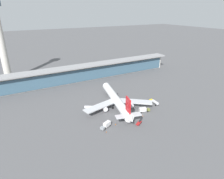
# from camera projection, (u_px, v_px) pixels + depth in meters

# --- Properties ---
(ground_plane) EXTENTS (1200.00, 1200.00, 0.00)m
(ground_plane) POSITION_uv_depth(u_px,v_px,m) (125.00, 109.00, 131.87)
(ground_plane) COLOR #515154
(airliner_on_stand) EXTENTS (46.83, 61.88, 16.65)m
(airliner_on_stand) POSITION_uv_depth(u_px,v_px,m) (116.00, 100.00, 132.67)
(airliner_on_stand) COLOR white
(airliner_on_stand) RESTS_ON ground
(service_truck_near_nose_red) EXTENTS (8.46, 6.53, 2.95)m
(service_truck_near_nose_red) POSITION_uv_depth(u_px,v_px,m) (90.00, 107.00, 130.23)
(service_truck_near_nose_red) COLOR #B21E1E
(service_truck_near_nose_red) RESTS_ON ground
(service_truck_under_wing_white) EXTENTS (5.87, 5.65, 2.70)m
(service_truck_under_wing_white) POSITION_uv_depth(u_px,v_px,m) (116.00, 98.00, 146.89)
(service_truck_under_wing_white) COLOR silver
(service_truck_under_wing_white) RESTS_ON ground
(service_truck_mid_apron_yellow) EXTENTS (3.08, 8.75, 2.95)m
(service_truck_mid_apron_yellow) POSITION_uv_depth(u_px,v_px,m) (154.00, 102.00, 138.16)
(service_truck_mid_apron_yellow) COLOR yellow
(service_truck_mid_apron_yellow) RESTS_ON ground
(service_truck_by_tail_red) EXTENTS (6.60, 4.49, 2.70)m
(service_truck_by_tail_red) POSITION_uv_depth(u_px,v_px,m) (139.00, 123.00, 114.47)
(service_truck_by_tail_red) COLOR #B21E1E
(service_truck_by_tail_red) RESTS_ON ground
(service_truck_on_taxiway_olive) EXTENTS (7.63, 3.90, 3.10)m
(service_truck_on_taxiway_olive) POSITION_uv_depth(u_px,v_px,m) (144.00, 110.00, 127.51)
(service_truck_on_taxiway_olive) COLOR olive
(service_truck_on_taxiway_olive) RESTS_ON ground
(service_truck_at_far_stand_grey) EXTENTS (7.61, 5.05, 3.10)m
(service_truck_at_far_stand_grey) POSITION_uv_depth(u_px,v_px,m) (106.00, 125.00, 110.81)
(service_truck_at_far_stand_grey) COLOR gray
(service_truck_at_far_stand_grey) RESTS_ON ground
(terminal_building) EXTENTS (183.60, 12.80, 15.20)m
(terminal_building) POSITION_uv_depth(u_px,v_px,m) (86.00, 72.00, 183.40)
(terminal_building) COLOR beige
(terminal_building) RESTS_ON ground
(safety_cone_alpha) EXTENTS (0.62, 0.62, 0.70)m
(safety_cone_alpha) POSITION_uv_depth(u_px,v_px,m) (128.00, 119.00, 119.40)
(safety_cone_alpha) COLOR orange
(safety_cone_alpha) RESTS_ON ground
(safety_cone_bravo) EXTENTS (0.62, 0.62, 0.70)m
(safety_cone_bravo) POSITION_uv_depth(u_px,v_px,m) (106.00, 132.00, 106.78)
(safety_cone_bravo) COLOR orange
(safety_cone_bravo) RESTS_ON ground
(safety_cone_charlie) EXTENTS (0.62, 0.62, 0.70)m
(safety_cone_charlie) POSITION_uv_depth(u_px,v_px,m) (143.00, 116.00, 122.97)
(safety_cone_charlie) COLOR orange
(safety_cone_charlie) RESTS_ON ground
(safety_cone_delta) EXTENTS (0.62, 0.62, 0.70)m
(safety_cone_delta) POSITION_uv_depth(u_px,v_px,m) (116.00, 124.00, 113.67)
(safety_cone_delta) COLOR orange
(safety_cone_delta) RESTS_ON ground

